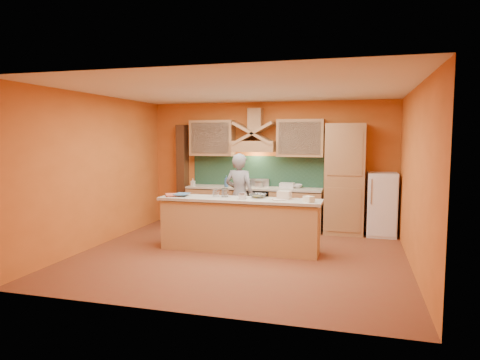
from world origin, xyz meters
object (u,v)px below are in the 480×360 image
(person, at_px, (240,195))
(mixing_bowl, at_px, (258,196))
(fridge, at_px, (382,204))
(kitchen_scale, at_px, (243,197))
(stove, at_px, (254,208))

(person, height_order, mixing_bowl, person)
(fridge, relative_size, kitchen_scale, 11.71)
(fridge, relative_size, person, 0.76)
(fridge, distance_m, mixing_bowl, 2.82)
(person, xyz_separation_m, kitchen_scale, (0.38, -1.16, 0.14))
(kitchen_scale, distance_m, mixing_bowl, 0.34)
(kitchen_scale, relative_size, mixing_bowl, 0.37)
(stove, height_order, mixing_bowl, mixing_bowl)
(person, xyz_separation_m, mixing_bowl, (0.59, -0.89, 0.13))
(kitchen_scale, height_order, mixing_bowl, kitchen_scale)
(stove, relative_size, mixing_bowl, 3.03)
(fridge, distance_m, kitchen_scale, 3.15)
(person, distance_m, kitchen_scale, 1.23)
(fridge, relative_size, mixing_bowl, 4.37)
(stove, height_order, person, person)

